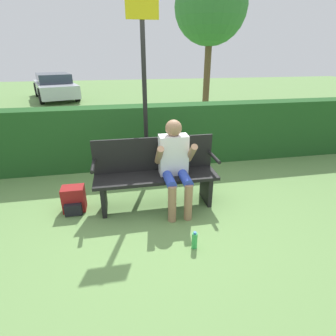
{
  "coord_description": "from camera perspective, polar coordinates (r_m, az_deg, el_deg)",
  "views": [
    {
      "loc": [
        -0.46,
        -3.33,
        2.09
      ],
      "look_at": [
        0.15,
        -0.1,
        0.64
      ],
      "focal_mm": 28.0,
      "sensor_mm": 36.0,
      "label": 1
    }
  ],
  "objects": [
    {
      "name": "ground_plane",
      "position": [
        3.96,
        -2.43,
        -8.07
      ],
      "size": [
        40.0,
        40.0,
        0.0
      ],
      "primitive_type": "plane",
      "color": "#668E4C"
    },
    {
      "name": "backpack",
      "position": [
        3.98,
        -19.81,
        -6.52
      ],
      "size": [
        0.31,
        0.3,
        0.36
      ],
      "color": "maroon",
      "rests_on": "ground"
    },
    {
      "name": "park_bench",
      "position": [
        3.78,
        -2.72,
        -1.01
      ],
      "size": [
        1.75,
        0.47,
        0.99
      ],
      "color": "black",
      "rests_on": "ground"
    },
    {
      "name": "signpost",
      "position": [
        4.18,
        -5.14,
        17.41
      ],
      "size": [
        0.46,
        0.09,
        2.82
      ],
      "color": "black",
      "rests_on": "ground"
    },
    {
      "name": "tree",
      "position": [
        9.35,
        9.29,
        31.24
      ],
      "size": [
        2.2,
        2.2,
        4.46
      ],
      "color": "brown",
      "rests_on": "ground"
    },
    {
      "name": "parked_car",
      "position": [
        14.37,
        -23.41,
        15.98
      ],
      "size": [
        2.77,
        4.35,
        1.18
      ],
      "rotation": [
        0.0,
        0.0,
        1.88
      ],
      "color": "#B7BCC6",
      "rests_on": "ground"
    },
    {
      "name": "hedge_back",
      "position": [
        5.18,
        -5.21,
        6.93
      ],
      "size": [
        12.0,
        0.44,
        1.18
      ],
      "color": "#1E4C1E",
      "rests_on": "ground"
    },
    {
      "name": "person_seated",
      "position": [
        3.61,
        1.51,
        1.44
      ],
      "size": [
        0.54,
        0.64,
        1.27
      ],
      "color": "silver",
      "rests_on": "ground"
    },
    {
      "name": "water_bottle",
      "position": [
        3.15,
        5.8,
        -15.4
      ],
      "size": [
        0.07,
        0.07,
        0.22
      ],
      "color": "green",
      "rests_on": "ground"
    }
  ]
}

